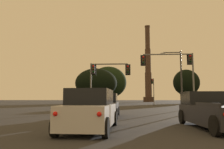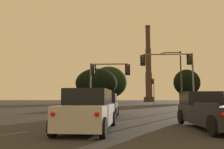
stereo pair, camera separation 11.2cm
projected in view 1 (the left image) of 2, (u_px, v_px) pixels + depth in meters
The scene contains 11 objects.
suv_left_lane_front at pixel (106, 106), 17.47m from camera, with size 2.12×4.91×1.86m.
pickup_truck_right_lane_second at pixel (213, 111), 10.78m from camera, with size 2.31×5.55×1.82m.
suv_left_lane_second at pixel (91, 110), 9.98m from camera, with size 2.28×4.97×1.86m.
traffic_light_overhead_left at pixel (104, 75), 24.60m from camera, with size 4.67×0.50×5.46m.
traffic_light_far_right at pixel (153, 88), 52.07m from camera, with size 0.78×0.50×6.34m.
traffic_light_overhead_right at pixel (176, 67), 24.29m from camera, with size 5.96×0.50×6.52m.
street_lamp at pixel (178, 73), 28.26m from camera, with size 2.71×0.36×7.65m.
smokestack at pixel (148, 71), 111.94m from camera, with size 5.38×5.38×39.69m.
treeline_far_left at pixel (96, 83), 65.07m from camera, with size 12.46×11.21×10.52m.
treeline_left_mid at pixel (186, 83), 74.13m from camera, with size 8.83×7.95×11.45m.
treeline_center_left at pixel (108, 82), 75.29m from camera, with size 12.49×11.24×12.63m.
Camera 1 is at (-1.39, 0.49, 1.41)m, focal length 35.00 mm.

